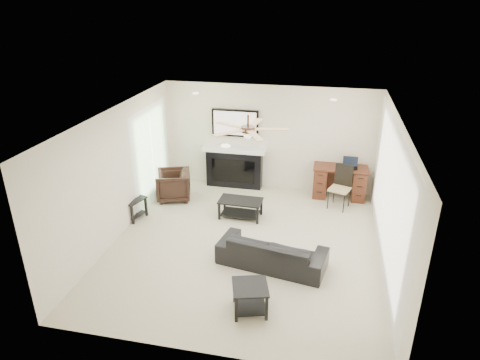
{
  "coord_description": "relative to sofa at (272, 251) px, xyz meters",
  "views": [
    {
      "loc": [
        1.34,
        -6.84,
        4.39
      ],
      "look_at": [
        -0.24,
        0.55,
        1.08
      ],
      "focal_mm": 32.0,
      "sensor_mm": 36.0,
      "label": 1
    }
  ],
  "objects": [
    {
      "name": "armchair",
      "position": [
        -2.6,
        2.15,
        0.07
      ],
      "size": [
        0.93,
        0.92,
        0.68
      ],
      "primitive_type": "imported",
      "rotation": [
        0.0,
        0.0,
        -1.27
      ],
      "color": "black",
      "rests_on": "ground"
    },
    {
      "name": "laptop",
      "position": [
        1.34,
        3.01,
        0.6
      ],
      "size": [
        0.33,
        0.24,
        0.23
      ],
      "primitive_type": "cube",
      "color": "black",
      "rests_on": "desk"
    },
    {
      "name": "sofa",
      "position": [
        0.0,
        0.0,
        0.0
      ],
      "size": [
        1.97,
        1.05,
        0.55
      ],
      "primitive_type": "imported",
      "rotation": [
        0.0,
        0.0,
        2.97
      ],
      "color": "black",
      "rests_on": "ground"
    },
    {
      "name": "fireplace_unit",
      "position": [
        -1.38,
        3.13,
        0.68
      ],
      "size": [
        1.52,
        0.34,
        1.91
      ],
      "primitive_type": "cube",
      "color": "black",
      "rests_on": "ground"
    },
    {
      "name": "room_shell",
      "position": [
        -0.38,
        0.63,
        1.41
      ],
      "size": [
        5.5,
        5.54,
        2.52
      ],
      "color": "#B8B094",
      "rests_on": "ground"
    },
    {
      "name": "desk_chair",
      "position": [
        1.14,
        2.48,
        0.21
      ],
      "size": [
        0.55,
        0.56,
        0.97
      ],
      "primitive_type": "cube",
      "rotation": [
        0.0,
        0.0,
        -0.35
      ],
      "color": "black",
      "rests_on": "ground"
    },
    {
      "name": "coffee_table",
      "position": [
        -0.9,
        1.6,
        -0.07
      ],
      "size": [
        0.92,
        0.53,
        0.4
      ],
      "primitive_type": "cube",
      "rotation": [
        0.0,
        0.0,
        -0.03
      ],
      "color": "black",
      "rests_on": "ground"
    },
    {
      "name": "end_table_near",
      "position": [
        -0.15,
        -1.25,
        -0.05
      ],
      "size": [
        0.64,
        0.64,
        0.45
      ],
      "primitive_type": "cube",
      "rotation": [
        0.0,
        0.0,
        0.28
      ],
      "color": "black",
      "rests_on": "ground"
    },
    {
      "name": "end_table_left",
      "position": [
        -3.15,
        1.1,
        -0.05
      ],
      "size": [
        0.63,
        0.63,
        0.45
      ],
      "primitive_type": "cube",
      "rotation": [
        0.0,
        0.0,
        -0.31
      ],
      "color": "black",
      "rests_on": "ground"
    },
    {
      "name": "desk",
      "position": [
        1.14,
        3.03,
        0.11
      ],
      "size": [
        1.22,
        0.56,
        0.76
      ],
      "primitive_type": "cube",
      "color": "#3D150F",
      "rests_on": "ground"
    }
  ]
}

